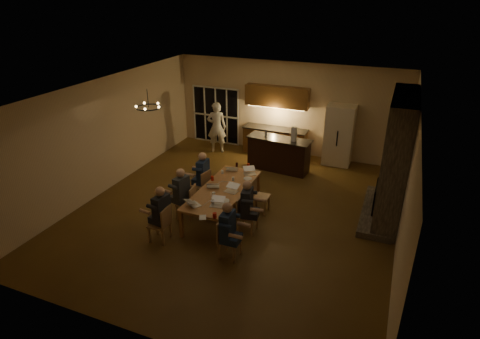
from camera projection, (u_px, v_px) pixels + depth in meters
name	position (u px, v px, depth m)	size (l,w,h in m)	color
floor	(237.00, 210.00, 10.69)	(9.00, 9.00, 0.00)	brown
back_wall	(287.00, 108.00, 13.83)	(8.00, 0.04, 3.20)	#C5AA8B
left_wall	(107.00, 134.00, 11.41)	(0.04, 9.00, 3.20)	#C5AA8B
right_wall	(408.00, 182.00, 8.64)	(0.04, 9.00, 3.20)	#C5AA8B
ceiling	(236.00, 91.00, 9.35)	(8.00, 9.00, 0.04)	white
french_doors	(216.00, 115.00, 14.95)	(1.86, 0.08, 2.10)	black
fireplace	(395.00, 159.00, 9.76)	(0.58, 2.50, 3.20)	#6C6355
kitchenette	(276.00, 121.00, 13.83)	(2.24, 0.68, 2.40)	brown
refrigerator	(339.00, 135.00, 13.12)	(0.90, 0.68, 2.00)	#EEE0C7
dining_table	(223.00, 202.00, 10.34)	(1.10, 2.75, 0.75)	#C7804F
bar_island	(279.00, 154.00, 12.85)	(2.03, 0.68, 1.08)	black
chair_left_near	(159.00, 224.00, 9.26)	(0.44, 0.44, 0.89)	tan
chair_left_mid	(186.00, 202.00, 10.20)	(0.44, 0.44, 0.89)	tan
chair_left_far	(201.00, 185.00, 11.07)	(0.44, 0.44, 0.89)	tan
chair_right_near	(230.00, 239.00, 8.69)	(0.44, 0.44, 0.89)	tan
chair_right_mid	(248.00, 215.00, 9.61)	(0.44, 0.44, 0.89)	tan
chair_right_far	(260.00, 196.00, 10.46)	(0.44, 0.44, 0.89)	tan
person_left_near	(162.00, 214.00, 9.19)	(0.60, 0.60, 1.38)	#24262E
person_right_near	(228.00, 231.00, 8.54)	(0.60, 0.60, 1.38)	navy
person_left_mid	(182.00, 194.00, 10.08)	(0.60, 0.60, 1.38)	#3E4349
person_right_mid	(247.00, 207.00, 9.48)	(0.60, 0.60, 1.38)	#24262E
person_left_far	(203.00, 176.00, 11.03)	(0.60, 0.60, 1.38)	navy
standing_person	(217.00, 127.00, 14.12)	(0.67, 0.44, 1.83)	silver
chandelier	(149.00, 107.00, 9.78)	(0.62, 0.62, 0.03)	black
laptop_a	(194.00, 201.00, 9.40)	(0.32, 0.28, 0.23)	silver
laptop_b	(217.00, 201.00, 9.36)	(0.32, 0.28, 0.23)	silver
laptop_c	(213.00, 182.00, 10.27)	(0.32, 0.28, 0.23)	silver
laptop_d	(231.00, 188.00, 10.00)	(0.32, 0.28, 0.23)	silver
laptop_e	(232.00, 166.00, 11.20)	(0.32, 0.28, 0.23)	silver
laptop_f	(250.00, 170.00, 10.94)	(0.32, 0.28, 0.23)	silver
mug_front	(214.00, 194.00, 9.83)	(0.09, 0.09, 0.10)	white
mug_mid	(233.00, 179.00, 10.60)	(0.07, 0.07, 0.10)	white
mug_back	(222.00, 172.00, 11.00)	(0.07, 0.07, 0.10)	white
redcup_near	(215.00, 215.00, 8.89)	(0.09, 0.09, 0.12)	#B7190C
redcup_mid	(212.00, 178.00, 10.62)	(0.08, 0.08, 0.12)	#B7190C
redcup_far	(248.00, 166.00, 11.36)	(0.08, 0.08, 0.12)	#B7190C
can_silver	(212.00, 201.00, 9.48)	(0.07, 0.07, 0.12)	#B2B2B7
can_cola	(237.00, 165.00, 11.42)	(0.06, 0.06, 0.12)	#3F0F0C
plate_near	(225.00, 201.00, 9.61)	(0.22, 0.22, 0.02)	white
plate_left	(193.00, 204.00, 9.47)	(0.23, 0.23, 0.02)	white
plate_far	(248.00, 178.00, 10.72)	(0.23, 0.23, 0.02)	white
notepad	(203.00, 217.00, 8.92)	(0.15, 0.21, 0.01)	white
bar_bottle	(266.00, 133.00, 12.71)	(0.07, 0.07, 0.24)	#99999E
bar_blender	(294.00, 134.00, 12.31)	(0.14, 0.14, 0.45)	silver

